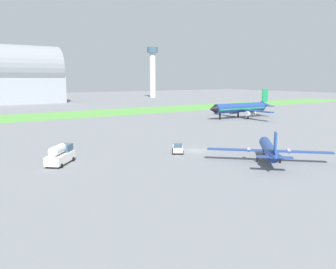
{
  "coord_description": "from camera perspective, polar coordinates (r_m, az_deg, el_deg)",
  "views": [
    {
      "loc": [
        -41.13,
        -50.17,
        13.57
      ],
      "look_at": [
        -3.91,
        3.78,
        3.0
      ],
      "focal_mm": 36.73,
      "sensor_mm": 36.0,
      "label": 1
    }
  ],
  "objects": [
    {
      "name": "ground_plane",
      "position": [
        66.28,
        4.65,
        -2.68
      ],
      "size": [
        600.0,
        600.0,
        0.0
      ],
      "primitive_type": "plane",
      "color": "slate"
    },
    {
      "name": "grass_taxiway_strip",
      "position": [
        136.96,
        -16.98,
        3.09
      ],
      "size": [
        360.0,
        28.0,
        0.08
      ],
      "primitive_type": "cube",
      "color": "#549342",
      "rests_on": "ground_plane"
    },
    {
      "name": "airplane_parked_jet_far",
      "position": [
        123.82,
        12.06,
        4.36
      ],
      "size": [
        28.04,
        28.56,
        10.09
      ],
      "rotation": [
        0.0,
        0.0,
        3.07
      ],
      "color": "navy",
      "rests_on": "ground_plane"
    },
    {
      "name": "airplane_foreground_turboprop",
      "position": [
        59.14,
        16.38,
        -2.28
      ],
      "size": [
        15.36,
        15.01,
        6.06
      ],
      "rotation": [
        0.0,
        0.0,
        0.8
      ],
      "color": "navy",
      "rests_on": "ground_plane"
    },
    {
      "name": "pushback_tug_near_gate",
      "position": [
        63.58,
        1.64,
        -2.32
      ],
      "size": [
        3.53,
        3.98,
        1.95
      ],
      "rotation": [
        0.0,
        0.0,
        4.11
      ],
      "color": "white",
      "rests_on": "ground_plane"
    },
    {
      "name": "fuel_truck_midfield",
      "position": [
        58.07,
        -17.43,
        -3.18
      ],
      "size": [
        6.12,
        6.44,
        3.29
      ],
      "rotation": [
        0.0,
        0.0,
        0.84
      ],
      "color": "white",
      "rests_on": "ground_plane"
    },
    {
      "name": "hangar_distant",
      "position": [
        211.19,
        -25.13,
        8.81
      ],
      "size": [
        57.44,
        25.71,
        32.48
      ],
      "color": "#9399A3",
      "rests_on": "ground_plane"
    },
    {
      "name": "control_tower",
      "position": [
        260.48,
        -2.58,
        10.95
      ],
      "size": [
        8.0,
        8.0,
        36.92
      ],
      "color": "silver",
      "rests_on": "ground_plane"
    }
  ]
}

